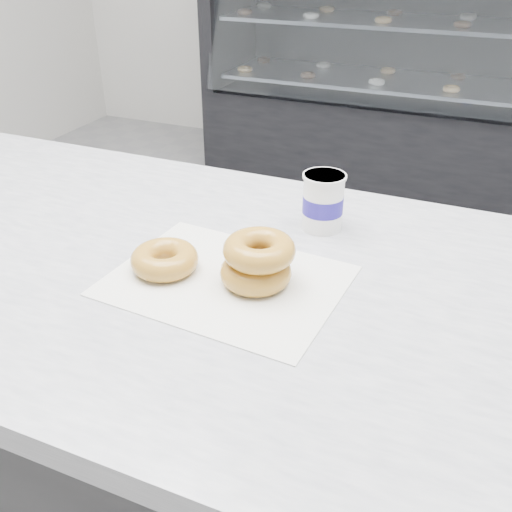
{
  "coord_description": "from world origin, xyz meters",
  "views": [
    {
      "loc": [
        0.44,
        -1.27,
        1.37
      ],
      "look_at": [
        0.15,
        -0.58,
        0.92
      ],
      "focal_mm": 40.0,
      "sensor_mm": 36.0,
      "label": 1
    }
  ],
  "objects_px": {
    "counter": "(185,449)",
    "donut_single": "(165,259)",
    "display_case": "(416,98)",
    "donut_stack": "(258,261)",
    "coffee_cup": "(323,201)"
  },
  "relations": [
    {
      "from": "counter",
      "to": "donut_single",
      "type": "height_order",
      "value": "donut_single"
    },
    {
      "from": "display_case",
      "to": "coffee_cup",
      "type": "height_order",
      "value": "display_case"
    },
    {
      "from": "counter",
      "to": "donut_single",
      "type": "relative_size",
      "value": 29.18
    },
    {
      "from": "donut_stack",
      "to": "coffee_cup",
      "type": "relative_size",
      "value": 1.19
    },
    {
      "from": "coffee_cup",
      "to": "donut_stack",
      "type": "bearing_deg",
      "value": -93.67
    },
    {
      "from": "counter",
      "to": "donut_single",
      "type": "xyz_separation_m",
      "value": [
        0.02,
        -0.04,
        0.47
      ]
    },
    {
      "from": "display_case",
      "to": "donut_single",
      "type": "xyz_separation_m",
      "value": [
        0.02,
        -2.76,
        0.43
      ]
    },
    {
      "from": "donut_single",
      "to": "donut_stack",
      "type": "relative_size",
      "value": 0.88
    },
    {
      "from": "donut_single",
      "to": "display_case",
      "type": "bearing_deg",
      "value": 90.39
    },
    {
      "from": "counter",
      "to": "donut_single",
      "type": "bearing_deg",
      "value": -62.94
    },
    {
      "from": "donut_single",
      "to": "counter",
      "type": "bearing_deg",
      "value": 117.06
    },
    {
      "from": "donut_single",
      "to": "donut_stack",
      "type": "height_order",
      "value": "donut_stack"
    },
    {
      "from": "display_case",
      "to": "donut_stack",
      "type": "relative_size",
      "value": 20.06
    },
    {
      "from": "coffee_cup",
      "to": "display_case",
      "type": "bearing_deg",
      "value": 99.8
    },
    {
      "from": "donut_single",
      "to": "coffee_cup",
      "type": "relative_size",
      "value": 1.05
    }
  ]
}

